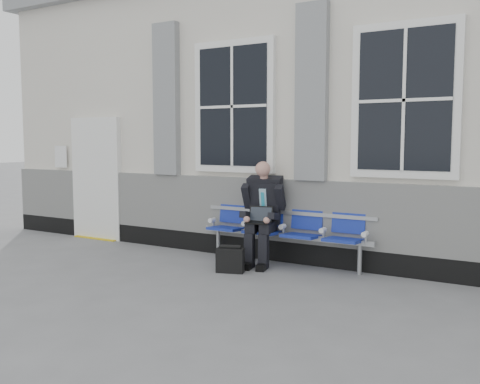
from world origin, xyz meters
The scene contains 5 objects.
ground centered at (0.00, 0.00, 0.00)m, with size 70.00×70.00×0.00m, color slate.
station_building centered at (-0.02, 3.47, 2.22)m, with size 14.40×4.40×4.49m.
bench centered at (-1.24, 1.32, 0.55)m, with size 2.60×0.47×0.91m.
businessman centered at (-1.51, 1.19, 0.78)m, with size 0.63×0.85×1.46m.
briefcase centered at (-1.65, 0.52, 0.17)m, with size 0.39×0.26×0.37m.
Camera 1 is at (1.99, -5.42, 1.76)m, focal length 40.00 mm.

